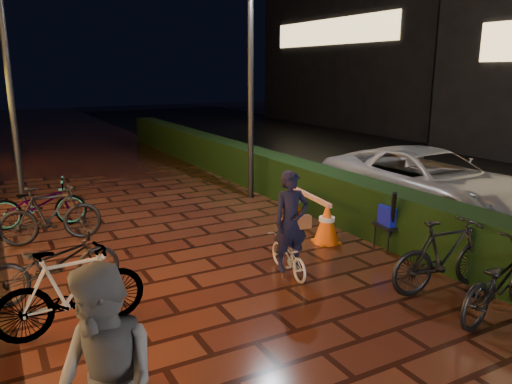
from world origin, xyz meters
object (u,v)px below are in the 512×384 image
traffic_barrier (309,213)px  van (427,182)px  cart_assembly (394,217)px  cyclist (290,237)px

traffic_barrier → van: bearing=-3.2°
traffic_barrier → cart_assembly: size_ratio=1.65×
cyclist → cart_assembly: bearing=2.0°
cyclist → traffic_barrier: (1.49, 1.63, -0.24)m
van → cart_assembly: bearing=-151.8°
cyclist → cart_assembly: size_ratio=1.44×
cyclist → cart_assembly: 2.22m
van → cyclist: size_ratio=3.07×
cyclist → traffic_barrier: 2.22m
cart_assembly → van: bearing=31.3°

